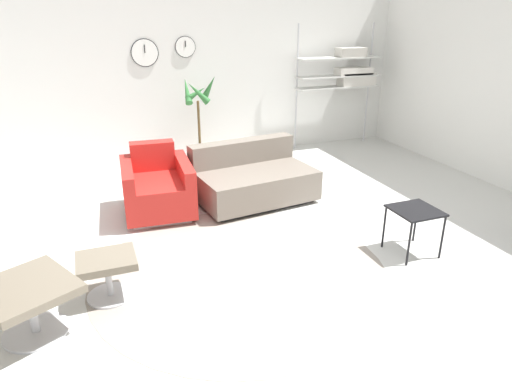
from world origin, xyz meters
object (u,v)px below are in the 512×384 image
Objects in this scene: ottoman at (107,269)px; shelf_unit at (349,72)px; couch_low at (253,180)px; side_table at (415,215)px; potted_plant at (200,135)px; armchair_red at (157,189)px.

ottoman is 0.23× the size of shelf_unit.
couch_low is at bearing 39.96° from ottoman.
shelf_unit reaches higher than side_table.
couch_low is at bearing -80.01° from potted_plant.
shelf_unit is at bearing 68.67° from side_table.
armchair_red is at bearing -9.14° from couch_low.
couch_low is 1.49m from potted_plant.
ottoman is at bearing 174.45° from side_table.
ottoman is at bearing 70.73° from armchair_red.
potted_plant reaches higher than ottoman.
ottoman is 0.47× the size of armchair_red.
side_table is 3.74m from shelf_unit.
potted_plant is at bearing 110.40° from side_table.
armchair_red is 1.66m from potted_plant.
side_table is at bearing -111.33° from shelf_unit.
ottoman is 2.28m from couch_low.
ottoman is at bearing -141.82° from shelf_unit.
couch_low is (1.75, 1.46, -0.01)m from ottoman.
shelf_unit is (3.36, 1.64, 0.92)m from armchair_red.
couch_low is at bearing -143.27° from shelf_unit.
couch_low reaches higher than ottoman.
ottoman is at bearing -117.03° from potted_plant.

